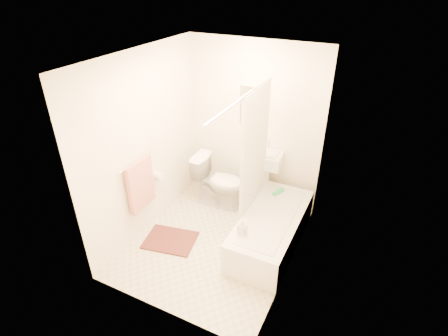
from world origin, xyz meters
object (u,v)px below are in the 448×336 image
at_px(sink, 264,177).
at_px(soap_bottle, 242,227).
at_px(toilet, 219,182).
at_px(bath_mat, 170,240).
at_px(bathtub, 271,230).

bearing_deg(sink, soap_bottle, -85.14).
relative_size(toilet, bath_mat, 1.20).
bearing_deg(sink, bath_mat, -125.56).
xyz_separation_m(toilet, sink, (0.60, 0.26, 0.11)).
height_order(bathtub, bath_mat, bathtub).
bearing_deg(soap_bottle, sink, 99.11).
xyz_separation_m(bath_mat, soap_bottle, (1.00, 0.07, 0.53)).
height_order(bathtub, soap_bottle, soap_bottle).
distance_m(bathtub, soap_bottle, 0.62).
distance_m(bathtub, bath_mat, 1.35).
distance_m(toilet, bath_mat, 1.14).
bearing_deg(bath_mat, soap_bottle, 4.05).
relative_size(bathtub, bath_mat, 2.38).
relative_size(toilet, soap_bottle, 3.88).
bearing_deg(bathtub, toilet, 153.61).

